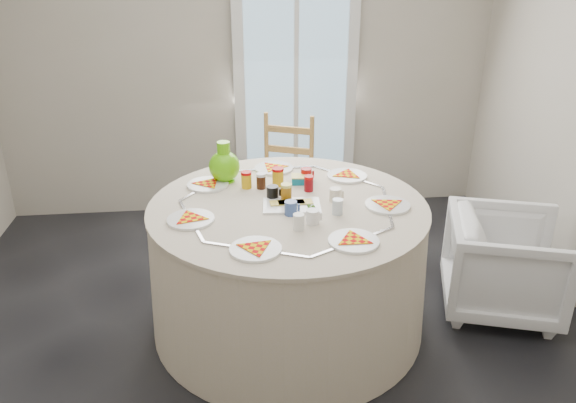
{
  "coord_description": "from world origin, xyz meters",
  "views": [
    {
      "loc": [
        -0.15,
        -2.56,
        2.08
      ],
      "look_at": [
        0.16,
        0.28,
        0.8
      ],
      "focal_mm": 35.0,
      "sensor_mm": 36.0,
      "label": 1
    }
  ],
  "objects": [
    {
      "name": "jar_cluster",
      "position": [
        0.11,
        0.5,
        0.82
      ],
      "size": [
        0.46,
        0.35,
        0.12
      ],
      "primitive_type": null,
      "rotation": [
        0.0,
        0.0,
        0.4
      ],
      "color": "#93571D",
      "rests_on": "table"
    },
    {
      "name": "butter_tub",
      "position": [
        0.27,
        0.58,
        0.79
      ],
      "size": [
        0.14,
        0.1,
        0.05
      ],
      "primitive_type": "cube",
      "rotation": [
        0.0,
        0.0,
        -0.1
      ],
      "color": "#0A6E8F",
      "rests_on": "table"
    },
    {
      "name": "place_settings",
      "position": [
        0.16,
        0.28,
        0.77
      ],
      "size": [
        1.61,
        1.61,
        0.03
      ],
      "primitive_type": null,
      "rotation": [
        0.0,
        0.0,
        0.21
      ],
      "color": "white",
      "rests_on": "table"
    },
    {
      "name": "mugs_glasses",
      "position": [
        0.26,
        0.24,
        0.81
      ],
      "size": [
        0.63,
        0.63,
        0.09
      ],
      "primitive_type": null,
      "rotation": [
        0.0,
        0.0,
        0.27
      ],
      "color": "gray",
      "rests_on": "table"
    },
    {
      "name": "floor",
      "position": [
        0.0,
        0.0,
        0.0
      ],
      "size": [
        4.0,
        4.0,
        0.0
      ],
      "primitive_type": "plane",
      "color": "black",
      "rests_on": "ground"
    },
    {
      "name": "glass_door",
      "position": [
        0.4,
        1.95,
        1.05
      ],
      "size": [
        1.0,
        0.08,
        2.1
      ],
      "primitive_type": "cube",
      "color": "silver",
      "rests_on": "floor"
    },
    {
      "name": "wall_back",
      "position": [
        0.0,
        2.0,
        1.3
      ],
      "size": [
        4.0,
        0.02,
        2.6
      ],
      "primitive_type": "cube",
      "color": "#BCB5A3",
      "rests_on": "floor"
    },
    {
      "name": "green_pitcher",
      "position": [
        -0.19,
        0.67,
        0.87
      ],
      "size": [
        0.21,
        0.21,
        0.25
      ],
      "primitive_type": null,
      "rotation": [
        0.0,
        0.0,
        -0.13
      ],
      "color": "#59C509",
      "rests_on": "table"
    },
    {
      "name": "wooden_chair",
      "position": [
        0.24,
        1.4,
        0.47
      ],
      "size": [
        0.55,
        0.54,
        0.95
      ],
      "primitive_type": null,
      "rotation": [
        0.0,
        0.0,
        -0.39
      ],
      "color": "tan",
      "rests_on": "floor"
    },
    {
      "name": "table",
      "position": [
        0.16,
        0.28,
        0.38
      ],
      "size": [
        1.62,
        1.62,
        0.82
      ],
      "primitive_type": "cylinder",
      "color": "beige",
      "rests_on": "floor"
    },
    {
      "name": "cheese_platter",
      "position": [
        0.17,
        0.25,
        0.77
      ],
      "size": [
        0.33,
        0.23,
        0.04
      ],
      "primitive_type": null,
      "rotation": [
        0.0,
        0.0,
        -0.08
      ],
      "color": "white",
      "rests_on": "table"
    },
    {
      "name": "armchair",
      "position": [
        1.5,
        0.27,
        0.39
      ],
      "size": [
        0.8,
        0.83,
        0.69
      ],
      "primitive_type": "imported",
      "rotation": [
        0.0,
        0.0,
        1.27
      ],
      "color": "white",
      "rests_on": "floor"
    }
  ]
}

